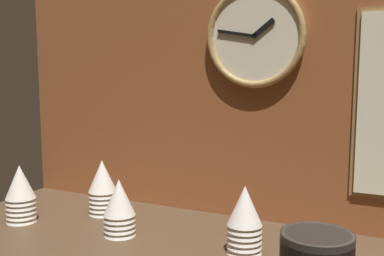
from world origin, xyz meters
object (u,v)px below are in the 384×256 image
(cup_stack_far_left, at_px, (20,194))
(bowl_stack_right, at_px, (317,253))
(cup_stack_center_left, at_px, (119,207))
(wall_clock, at_px, (255,36))
(cup_stack_center_right, at_px, (245,219))
(cup_stack_left, at_px, (103,187))

(cup_stack_far_left, relative_size, bowl_stack_right, 1.05)
(cup_stack_center_left, relative_size, wall_clock, 0.53)
(cup_stack_far_left, distance_m, bowl_stack_right, 0.85)
(cup_stack_center_left, height_order, cup_stack_center_right, cup_stack_center_right)
(cup_stack_center_right, height_order, wall_clock, wall_clock)
(cup_stack_center_left, xyz_separation_m, cup_stack_center_right, (0.34, 0.03, 0.01))
(cup_stack_center_right, bearing_deg, cup_stack_left, 169.04)
(cup_stack_center_left, distance_m, cup_stack_center_right, 0.34)
(cup_stack_far_left, height_order, bowl_stack_right, cup_stack_far_left)
(cup_stack_left, xyz_separation_m, wall_clock, (0.43, 0.14, 0.45))
(cup_stack_far_left, bearing_deg, cup_stack_left, 43.36)
(cup_stack_center_right, relative_size, wall_clock, 0.58)
(wall_clock, bearing_deg, cup_stack_center_right, -75.56)
(cup_stack_left, relative_size, cup_stack_far_left, 1.00)
(bowl_stack_right, bearing_deg, wall_clock, 130.58)
(cup_stack_center_right, relative_size, bowl_stack_right, 1.05)
(cup_stack_left, bearing_deg, cup_stack_far_left, -136.64)
(cup_stack_left, distance_m, cup_stack_center_left, 0.20)
(bowl_stack_right, xyz_separation_m, wall_clock, (-0.25, 0.29, 0.48))
(cup_stack_left, xyz_separation_m, cup_stack_center_right, (0.49, -0.10, 0.00))
(cup_stack_left, distance_m, wall_clock, 0.64)
(cup_stack_left, height_order, bowl_stack_right, cup_stack_left)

